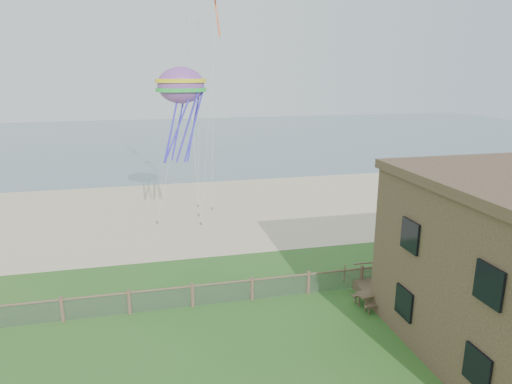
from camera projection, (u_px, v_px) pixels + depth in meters
ground at (286, 373)px, 17.52m from camera, size 160.00×160.00×0.00m
sand_beach at (210, 210)px, 38.23m from camera, size 72.00×20.00×0.02m
ocean at (177, 138)px, 79.64m from camera, size 160.00×68.00×0.02m
chainlink_fence at (252, 290)px, 23.03m from camera, size 36.20×0.20×1.25m
motel_deck at (487, 278)px, 25.03m from camera, size 15.00×2.00×0.50m
picnic_table at (375, 299)px, 22.48m from camera, size 2.04×1.66×0.78m
octopus_kite at (182, 112)px, 30.15m from camera, size 3.86×3.25×6.79m
kite_red at (218, 2)px, 27.01m from camera, size 1.93×2.08×2.66m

